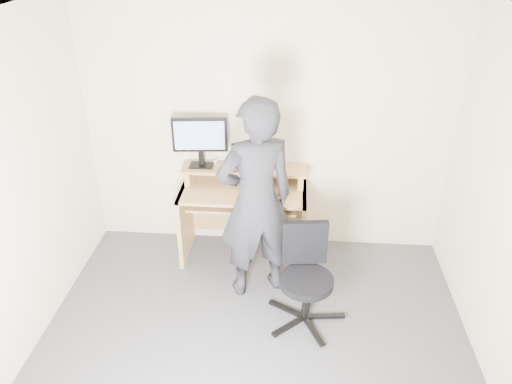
# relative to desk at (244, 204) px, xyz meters

# --- Properties ---
(ground) EXTENTS (3.50, 3.50, 0.00)m
(ground) POSITION_rel_desk_xyz_m (0.20, -1.53, -0.55)
(ground) COLOR #515256
(ground) RESTS_ON ground
(back_wall) EXTENTS (3.50, 0.02, 2.50)m
(back_wall) POSITION_rel_desk_xyz_m (0.20, 0.22, 0.70)
(back_wall) COLOR beige
(back_wall) RESTS_ON ground
(ceiling) EXTENTS (3.50, 3.50, 0.02)m
(ceiling) POSITION_rel_desk_xyz_m (0.20, -1.53, 1.95)
(ceiling) COLOR white
(ceiling) RESTS_ON back_wall
(desk) EXTENTS (1.20, 0.60, 0.91)m
(desk) POSITION_rel_desk_xyz_m (0.00, 0.00, 0.00)
(desk) COLOR tan
(desk) RESTS_ON ground
(monitor) EXTENTS (0.52, 0.15, 0.49)m
(monitor) POSITION_rel_desk_xyz_m (-0.42, 0.06, 0.66)
(monitor) COLOR black
(monitor) RESTS_ON desk
(external_drive) EXTENTS (0.09, 0.14, 0.20)m
(external_drive) POSITION_rel_desk_xyz_m (-0.10, 0.12, 0.46)
(external_drive) COLOR black
(external_drive) RESTS_ON desk
(travel_mug) EXTENTS (0.08, 0.08, 0.18)m
(travel_mug) POSITION_rel_desk_xyz_m (0.22, 0.08, 0.45)
(travel_mug) COLOR silver
(travel_mug) RESTS_ON desk
(smartphone) EXTENTS (0.10, 0.14, 0.01)m
(smartphone) POSITION_rel_desk_xyz_m (0.22, 0.04, 0.37)
(smartphone) COLOR black
(smartphone) RESTS_ON desk
(charger) EXTENTS (0.05, 0.04, 0.03)m
(charger) POSITION_rel_desk_xyz_m (-0.18, -0.00, 0.38)
(charger) COLOR black
(charger) RESTS_ON desk
(headphones) EXTENTS (0.16, 0.16, 0.06)m
(headphones) POSITION_rel_desk_xyz_m (-0.22, 0.14, 0.37)
(headphones) COLOR silver
(headphones) RESTS_ON desk
(keyboard) EXTENTS (0.47, 0.21, 0.03)m
(keyboard) POSITION_rel_desk_xyz_m (-0.00, -0.17, 0.12)
(keyboard) COLOR black
(keyboard) RESTS_ON desk
(mouse) EXTENTS (0.10, 0.07, 0.04)m
(mouse) POSITION_rel_desk_xyz_m (0.38, -0.18, 0.22)
(mouse) COLOR black
(mouse) RESTS_ON desk
(office_chair) EXTENTS (0.66, 0.67, 0.85)m
(office_chair) POSITION_rel_desk_xyz_m (0.60, -0.92, -0.09)
(office_chair) COLOR black
(office_chair) RESTS_ON ground
(person) EXTENTS (0.79, 0.67, 1.84)m
(person) POSITION_rel_desk_xyz_m (0.16, -0.59, 0.37)
(person) COLOR black
(person) RESTS_ON ground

